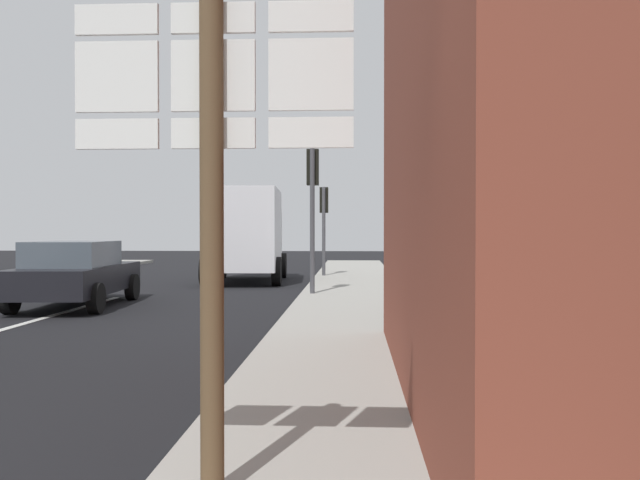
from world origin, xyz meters
TOP-DOWN VIEW (x-y plane):
  - ground_plane at (0.00, 10.00)m, footprint 80.00×80.00m
  - sidewalk_right at (6.08, 8.00)m, footprint 2.75×44.00m
  - sedan_far at (-0.20, 10.07)m, footprint 2.19×4.31m
  - delivery_truck at (2.48, 17.14)m, footprint 2.71×5.11m
  - route_sign_post at (5.17, -0.25)m, footprint 1.66×0.14m
  - traffic_light_near_right at (5.00, 12.13)m, footprint 0.30×0.49m
  - traffic_light_far_right at (5.00, 18.63)m, footprint 0.30×0.49m

SIDE VIEW (x-z plane):
  - ground_plane at x=0.00m, z-range 0.00..0.00m
  - sidewalk_right at x=6.08m, z-range 0.00..0.14m
  - sedan_far at x=-0.20m, z-range 0.03..1.50m
  - delivery_truck at x=2.48m, z-range 0.13..3.18m
  - route_sign_post at x=5.17m, z-range 0.40..3.60m
  - traffic_light_far_right at x=5.00m, z-range 0.78..4.02m
  - traffic_light_near_right at x=5.00m, z-range 0.90..4.66m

